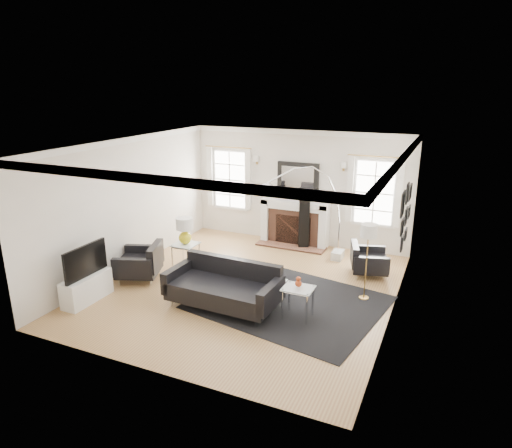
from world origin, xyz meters
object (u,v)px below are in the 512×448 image
at_px(fireplace, 294,223).
at_px(gourd_lamp, 185,229).
at_px(armchair_left, 142,263).
at_px(coffee_table, 257,286).
at_px(armchair_right, 367,261).
at_px(arc_floor_lamp, 304,210).
at_px(sofa, 225,287).

distance_m(fireplace, gourd_lamp, 2.92).
xyz_separation_m(armchair_left, gourd_lamp, (0.50, 0.88, 0.54)).
bearing_deg(coffee_table, armchair_right, 54.09).
bearing_deg(arc_floor_lamp, armchair_left, -141.65).
height_order(fireplace, arc_floor_lamp, arc_floor_lamp).
bearing_deg(sofa, armchair_right, 49.89).
distance_m(sofa, armchair_left, 2.13).
bearing_deg(fireplace, gourd_lamp, -124.42).
bearing_deg(coffee_table, armchair_left, 178.60).
bearing_deg(arc_floor_lamp, sofa, -104.10).
bearing_deg(sofa, fireplace, 89.31).
bearing_deg(gourd_lamp, fireplace, 55.58).
xyz_separation_m(fireplace, coffee_table, (0.46, -3.33, -0.19)).
relative_size(armchair_left, arc_floor_lamp, 0.51).
relative_size(fireplace, arc_floor_lamp, 0.75).
relative_size(sofa, armchair_right, 2.10).
relative_size(coffee_table, gourd_lamp, 1.49).
bearing_deg(gourd_lamp, sofa, -37.67).
relative_size(fireplace, armchair_right, 1.74).
bearing_deg(arc_floor_lamp, fireplace, 117.97).
distance_m(armchair_left, coffee_table, 2.60).
height_order(sofa, gourd_lamp, gourd_lamp).
relative_size(sofa, arc_floor_lamp, 0.91).
distance_m(fireplace, arc_floor_lamp, 1.43).
bearing_deg(gourd_lamp, arc_floor_lamp, 29.96).
distance_m(armchair_right, gourd_lamp, 3.90).
xyz_separation_m(sofa, coffee_table, (0.50, 0.29, -0.01)).
xyz_separation_m(coffee_table, arc_floor_lamp, (0.13, 2.22, 0.86)).
bearing_deg(fireplace, arc_floor_lamp, -62.03).
relative_size(fireplace, armchair_left, 1.49).
height_order(armchair_left, coffee_table, armchair_left).
height_order(sofa, armchair_left, sofa).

